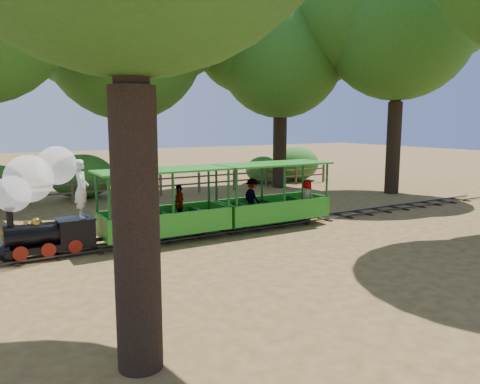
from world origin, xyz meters
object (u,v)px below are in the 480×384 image
carriage_rear (272,202)px  fence (180,182)px  locomotive (40,195)px  carriage_front (165,214)px

carriage_rear → fence: (0.18, 7.98, -0.25)m
locomotive → fence: (7.33, 7.93, -1.06)m
fence → carriage_front: bearing=-116.6°
locomotive → carriage_rear: size_ratio=0.75×
locomotive → carriage_front: (3.33, -0.05, -0.83)m
carriage_rear → fence: bearing=88.7°
carriage_front → carriage_rear: 3.81m
carriage_front → fence: bearing=63.4°
carriage_front → carriage_rear: same height
carriage_front → fence: 8.93m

